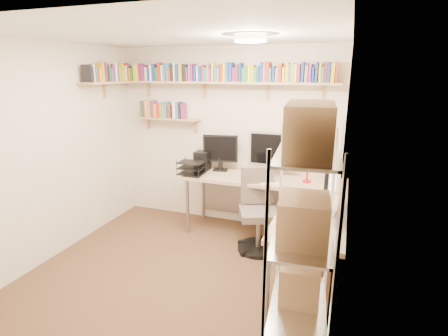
{
  "coord_description": "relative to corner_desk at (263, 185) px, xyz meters",
  "views": [
    {
      "loc": [
        1.62,
        -3.13,
        2.17
      ],
      "look_at": [
        0.31,
        0.55,
        1.08
      ],
      "focal_mm": 28.0,
      "sensor_mm": 36.0,
      "label": 1
    }
  ],
  "objects": [
    {
      "name": "office_chair",
      "position": [
        -0.02,
        -0.12,
        -0.37
      ],
      "size": [
        0.59,
        0.6,
        1.02
      ],
      "rotation": [
        0.0,
        0.0,
        0.38
      ],
      "color": "black",
      "rests_on": "ground"
    },
    {
      "name": "wall_shelves",
      "position": [
        -1.11,
        0.39,
        1.22
      ],
      "size": [
        3.12,
        1.09,
        0.8
      ],
      "color": "tan",
      "rests_on": "ground"
    },
    {
      "name": "corner_desk",
      "position": [
        0.0,
        0.0,
        0.0
      ],
      "size": [
        2.17,
        2.07,
        1.41
      ],
      "color": "tan",
      "rests_on": "ground"
    },
    {
      "name": "wire_rack",
      "position": [
        0.72,
        -2.03,
        0.55
      ],
      "size": [
        0.45,
        0.81,
        2.0
      ],
      "rotation": [
        0.0,
        0.0,
        0.09
      ],
      "color": "silver",
      "rests_on": "ground"
    },
    {
      "name": "room_shell",
      "position": [
        -0.7,
        -0.91,
        0.74
      ],
      "size": [
        3.24,
        3.04,
        2.52
      ],
      "color": "beige",
      "rests_on": "ground"
    },
    {
      "name": "ground",
      "position": [
        -0.7,
        -0.91,
        -0.8
      ],
      "size": [
        3.2,
        3.2,
        0.0
      ],
      "primitive_type": "plane",
      "color": "#472E1E",
      "rests_on": "ground"
    }
  ]
}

